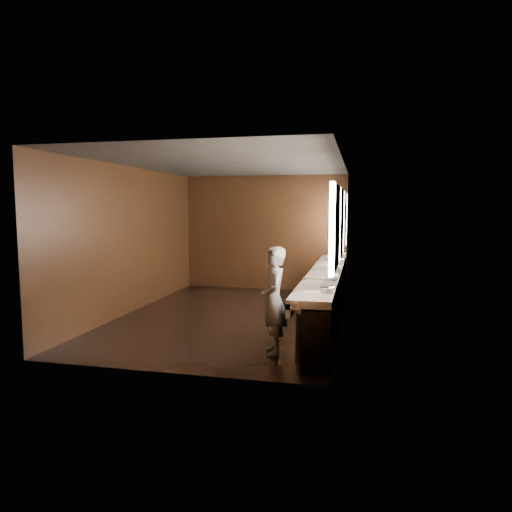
# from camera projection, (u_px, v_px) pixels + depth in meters

# --- Properties ---
(floor) EXTENTS (6.00, 6.00, 0.00)m
(floor) POSITION_uv_depth(u_px,v_px,m) (232.00, 316.00, 8.50)
(floor) COLOR black
(floor) RESTS_ON ground
(ceiling) EXTENTS (4.00, 6.00, 0.02)m
(ceiling) POSITION_uv_depth(u_px,v_px,m) (231.00, 164.00, 8.21)
(ceiling) COLOR #2D2D2B
(ceiling) RESTS_ON wall_back
(wall_back) EXTENTS (4.00, 0.02, 2.80)m
(wall_back) POSITION_uv_depth(u_px,v_px,m) (265.00, 233.00, 11.26)
(wall_back) COLOR black
(wall_back) RESTS_ON floor
(wall_front) EXTENTS (4.00, 0.02, 2.80)m
(wall_front) POSITION_uv_depth(u_px,v_px,m) (162.00, 259.00, 5.45)
(wall_front) COLOR black
(wall_front) RESTS_ON floor
(wall_left) EXTENTS (0.02, 6.00, 2.80)m
(wall_left) POSITION_uv_depth(u_px,v_px,m) (132.00, 240.00, 8.80)
(wall_left) COLOR black
(wall_left) RESTS_ON floor
(wall_right) EXTENTS (0.02, 6.00, 2.80)m
(wall_right) POSITION_uv_depth(u_px,v_px,m) (342.00, 243.00, 7.91)
(wall_right) COLOR black
(wall_right) RESTS_ON floor
(sink_counter) EXTENTS (0.55, 5.40, 1.01)m
(sink_counter) POSITION_uv_depth(u_px,v_px,m) (329.00, 294.00, 8.05)
(sink_counter) COLOR black
(sink_counter) RESTS_ON floor
(mirror_band) EXTENTS (0.06, 5.03, 1.15)m
(mirror_band) POSITION_uv_depth(u_px,v_px,m) (341.00, 223.00, 7.88)
(mirror_band) COLOR white
(mirror_band) RESTS_ON wall_right
(person) EXTENTS (0.50, 0.62, 1.49)m
(person) POSITION_uv_depth(u_px,v_px,m) (274.00, 300.00, 6.28)
(person) COLOR #88A7CA
(person) RESTS_ON floor
(trash_bin) EXTENTS (0.38, 0.38, 0.50)m
(trash_bin) POSITION_uv_depth(u_px,v_px,m) (306.00, 329.00, 6.64)
(trash_bin) COLOR black
(trash_bin) RESTS_ON floor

